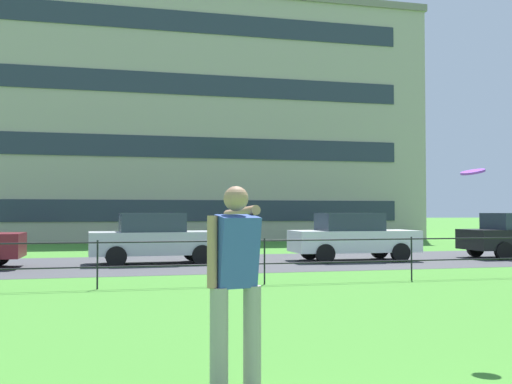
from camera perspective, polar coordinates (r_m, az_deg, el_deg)
street_strip at (r=19.17m, az=-3.68°, el=-6.56°), size 80.00×6.85×0.01m
park_fence at (r=13.47m, az=0.79°, el=-5.73°), size 28.25×0.04×1.00m
person_thrower at (r=5.46m, az=-1.95°, el=-8.15°), size 0.50×0.85×1.80m
frisbee at (r=7.34m, az=19.43°, el=1.77°), size 0.35×0.35×0.09m
car_silver_far_right at (r=18.96m, az=-9.28°, el=-4.24°), size 4.05×1.90×1.54m
car_white_right at (r=20.13m, az=8.92°, el=-4.11°), size 4.05×1.91×1.54m
apartment_building_background at (r=39.94m, az=-6.12°, el=5.62°), size 25.25×15.31×13.53m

